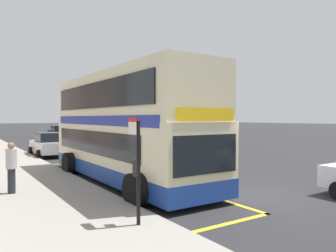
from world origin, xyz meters
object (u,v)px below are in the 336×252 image
object	(u,v)px
bus_stop_sign	(137,160)
parked_car_teal_distant	(134,138)
double_decker_bus	(124,131)
parked_car_black_kerbside	(58,132)
pedestrian_further_back	(11,166)
parked_car_silver_ahead	(49,145)

from	to	relation	value
bus_stop_sign	parked_car_teal_distant	size ratio (longest dim) A/B	0.59
double_decker_bus	parked_car_teal_distant	xyz separation A→B (m)	(7.54, 13.71, -1.26)
parked_car_black_kerbside	pedestrian_further_back	world-z (taller)	pedestrian_further_back
bus_stop_sign	pedestrian_further_back	distance (m)	5.39
parked_car_silver_ahead	pedestrian_further_back	distance (m)	11.75
double_decker_bus	pedestrian_further_back	size ratio (longest dim) A/B	6.31
parked_car_black_kerbside	double_decker_bus	bearing A→B (deg)	81.34
bus_stop_sign	pedestrian_further_back	world-z (taller)	bus_stop_sign
parked_car_black_kerbside	pedestrian_further_back	bearing A→B (deg)	73.97
parked_car_black_kerbside	parked_car_silver_ahead	bearing A→B (deg)	74.87
pedestrian_further_back	double_decker_bus	bearing A→B (deg)	7.26
double_decker_bus	bus_stop_sign	size ratio (longest dim) A/B	4.26
double_decker_bus	pedestrian_further_back	bearing A→B (deg)	-172.74
parked_car_teal_distant	parked_car_silver_ahead	world-z (taller)	same
parked_car_black_kerbside	pedestrian_further_back	size ratio (longest dim) A/B	2.50
double_decker_bus	parked_car_teal_distant	size ratio (longest dim) A/B	2.52
pedestrian_further_back	parked_car_silver_ahead	bearing A→B (deg)	71.26
bus_stop_sign	parked_car_black_kerbside	distance (m)	36.80
parked_car_black_kerbside	parked_car_silver_ahead	size ratio (longest dim) A/B	1.00
parked_car_black_kerbside	bus_stop_sign	bearing A→B (deg)	79.25
bus_stop_sign	parked_car_silver_ahead	bearing A→B (deg)	83.75
double_decker_bus	parked_car_teal_distant	bearing A→B (deg)	61.18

